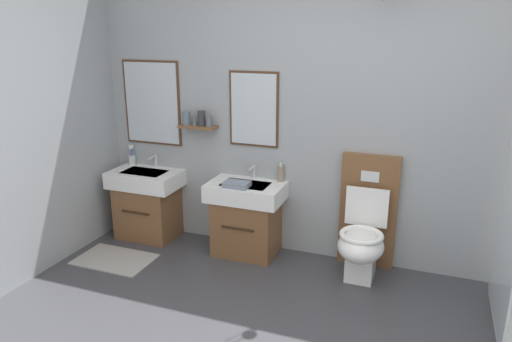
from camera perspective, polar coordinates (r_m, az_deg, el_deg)
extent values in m
cube|color=#999EA3|center=(4.07, 10.69, 7.87)|extent=(4.82, 0.12, 2.77)
cube|color=#4C301E|center=(4.71, -12.43, 8.03)|extent=(0.61, 0.02, 0.81)
cube|color=silver|center=(4.70, -12.49, 8.01)|extent=(0.57, 0.01, 0.77)
cube|color=#4C301E|center=(4.23, -0.26, 7.45)|extent=(0.46, 0.02, 0.67)
cube|color=silver|center=(4.22, -0.31, 7.43)|extent=(0.42, 0.01, 0.63)
cube|color=brown|center=(4.42, -7.02, 5.32)|extent=(0.36, 0.14, 0.02)
cylinder|color=slate|center=(4.44, -8.40, 6.34)|extent=(0.07, 0.07, 0.13)
cone|color=slate|center=(4.42, -7.40, 6.31)|extent=(0.04, 0.04, 0.13)
cylinder|color=#333338|center=(4.38, -6.60, 6.34)|extent=(0.07, 0.07, 0.14)
cylinder|color=slate|center=(4.35, -5.71, 6.02)|extent=(0.05, 0.05, 0.10)
cube|color=#9E9993|center=(4.51, -16.68, -10.18)|extent=(0.68, 0.44, 0.01)
cube|color=brown|center=(4.83, -12.82, -4.71)|extent=(0.56, 0.43, 0.52)
cube|color=#342214|center=(4.64, -14.35, -4.90)|extent=(0.31, 0.01, 0.02)
cube|color=white|center=(4.72, -13.08, -0.88)|extent=(0.68, 0.46, 0.16)
cube|color=silver|center=(4.68, -13.33, -0.26)|extent=(0.42, 0.25, 0.03)
cylinder|color=silver|center=(4.83, -12.02, 1.22)|extent=(0.03, 0.03, 0.11)
cylinder|color=silver|center=(4.77, -12.41, 1.61)|extent=(0.02, 0.11, 0.02)
cube|color=brown|center=(4.37, -1.11, -6.64)|extent=(0.56, 0.43, 0.52)
cube|color=#342214|center=(4.16, -2.25, -6.98)|extent=(0.31, 0.01, 0.02)
cube|color=white|center=(4.25, -1.13, -2.45)|extent=(0.68, 0.46, 0.16)
cube|color=silver|center=(4.20, -1.29, -1.77)|extent=(0.42, 0.25, 0.03)
cylinder|color=silver|center=(4.36, -0.27, -0.08)|extent=(0.03, 0.03, 0.11)
cylinder|color=silver|center=(4.30, -0.53, 0.33)|extent=(0.02, 0.11, 0.02)
cube|color=brown|center=(4.19, 13.40, -4.63)|extent=(0.48, 0.10, 1.00)
cube|color=silver|center=(4.04, 13.60, -0.67)|extent=(0.15, 0.01, 0.09)
cube|color=white|center=(4.09, 12.56, -10.24)|extent=(0.22, 0.30, 0.34)
ellipsoid|color=white|center=(3.95, 12.52, -8.80)|extent=(0.37, 0.46, 0.24)
torus|color=white|center=(3.91, 12.61, -7.55)|extent=(0.35, 0.35, 0.04)
cube|color=white|center=(4.05, 13.23, -4.26)|extent=(0.35, 0.03, 0.33)
cylinder|color=silver|center=(4.95, -14.72, 1.32)|extent=(0.07, 0.07, 0.09)
cylinder|color=#2D84DB|center=(4.92, -14.63, 1.92)|extent=(0.02, 0.02, 0.17)
cube|color=white|center=(4.91, -14.70, 2.88)|extent=(0.01, 0.02, 0.03)
cylinder|color=#33B266|center=(4.94, -14.65, 1.91)|extent=(0.02, 0.02, 0.15)
cube|color=white|center=(4.92, -14.79, 2.77)|extent=(0.01, 0.02, 0.03)
cylinder|color=purple|center=(4.94, -14.88, 1.96)|extent=(0.03, 0.03, 0.16)
cube|color=white|center=(4.94, -14.99, 2.92)|extent=(0.02, 0.02, 0.03)
cylinder|color=purple|center=(4.92, -14.93, 1.84)|extent=(0.02, 0.02, 0.16)
cube|color=white|center=(4.91, -14.90, 2.73)|extent=(0.01, 0.02, 0.03)
cylinder|color=gray|center=(4.25, 3.01, -0.32)|extent=(0.06, 0.06, 0.14)
cylinder|color=silver|center=(4.23, 3.02, 0.83)|extent=(0.02, 0.02, 0.04)
cube|color=gray|center=(4.12, -2.33, -1.63)|extent=(0.22, 0.16, 0.04)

